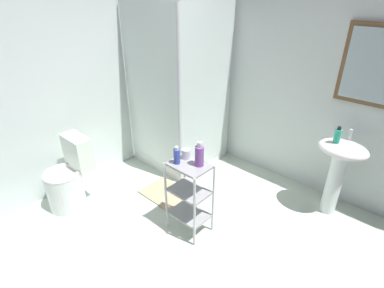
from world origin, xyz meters
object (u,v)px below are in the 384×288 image
bath_mat (168,195)px  shampoo_bottle_blue (177,156)px  toilet (69,179)px  shower_stall (180,131)px  rinse_cup (186,154)px  conditioner_bottle_purple (199,155)px  pedestal_sink (339,164)px  storage_cart (189,192)px  hand_soap_bottle (338,135)px

bath_mat → shampoo_bottle_blue: bearing=-31.8°
toilet → shampoo_bottle_blue: 1.32m
shower_stall → rinse_cup: bearing=-42.8°
shower_stall → bath_mat: 0.88m
toilet → conditioner_bottle_purple: (1.28, 0.62, 0.52)m
pedestal_sink → shower_stall: bearing=-169.8°
storage_cart → toilet: bearing=-154.4°
pedestal_sink → bath_mat: 1.82m
pedestal_sink → conditioner_bottle_purple: 1.43m
rinse_cup → toilet: bearing=-150.2°
shower_stall → toilet: bearing=-100.2°
conditioner_bottle_purple → shampoo_bottle_blue: size_ratio=1.36×
shower_stall → pedestal_sink: shower_stall is taller
rinse_cup → bath_mat: rinse_cup is taller
storage_cart → conditioner_bottle_purple: size_ratio=3.27×
storage_cart → hand_soap_bottle: hand_soap_bottle is taller
hand_soap_bottle → pedestal_sink: bearing=26.2°
pedestal_sink → storage_cart: bearing=-127.4°
shampoo_bottle_blue → bath_mat: bearing=148.2°
rinse_cup → bath_mat: size_ratio=0.15×
conditioner_bottle_purple → shampoo_bottle_blue: conditioner_bottle_purple is taller
rinse_cup → pedestal_sink: bearing=48.4°
toilet → rinse_cup: 1.36m
shower_stall → bath_mat: size_ratio=3.33×
pedestal_sink → storage_cart: pedestal_sink is taller
shower_stall → storage_cart: 1.27m
conditioner_bottle_purple → bath_mat: bearing=164.6°
toilet → bath_mat: (0.67, 0.79, -0.31)m
shampoo_bottle_blue → bath_mat: shampoo_bottle_blue is taller
toilet → hand_soap_bottle: bearing=40.2°
pedestal_sink → bath_mat: bearing=-146.2°
pedestal_sink → hand_soap_bottle: hand_soap_bottle is taller
toilet → storage_cart: (1.20, 0.58, 0.12)m
pedestal_sink → toilet: pedestal_sink is taller
conditioner_bottle_purple → storage_cart: bearing=-147.1°
toilet → storage_cart: size_ratio=1.03×
rinse_cup → bath_mat: (-0.44, 0.16, -0.78)m
conditioner_bottle_purple → bath_mat: conditioner_bottle_purple is taller
toilet → conditioner_bottle_purple: bearing=26.1°
shower_stall → pedestal_sink: 1.88m
shower_stall → storage_cart: shower_stall is taller
toilet → storage_cart: 1.34m
storage_cart → bath_mat: bearing=158.0°
pedestal_sink → toilet: size_ratio=1.07×
shower_stall → conditioner_bottle_purple: bearing=-38.0°
hand_soap_bottle → toilet: bearing=-139.8°
toilet → bath_mat: 1.08m
rinse_cup → hand_soap_bottle: bearing=49.6°
hand_soap_bottle → conditioner_bottle_purple: hand_soap_bottle is taller
toilet → bath_mat: size_ratio=1.27×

